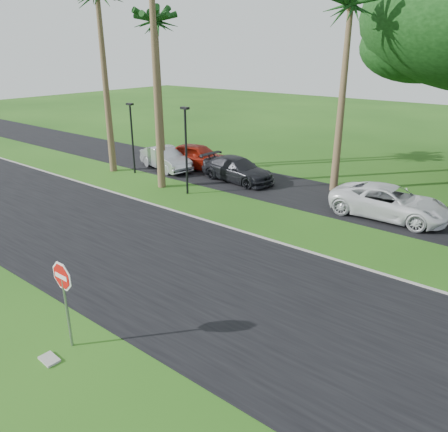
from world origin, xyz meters
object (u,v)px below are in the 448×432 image
stop_sign_near (64,288)px  car_dark (237,170)px  car_red (197,157)px  car_silver (166,159)px  car_minivan (390,203)px

stop_sign_near → car_dark: 16.22m
car_red → stop_sign_near: bearing=-160.8°
car_silver → car_dark: (5.22, 0.79, -0.02)m
car_red → car_minivan: bearing=-106.7°
car_red → car_dark: car_red is taller
car_silver → car_red: bearing=-32.3°
stop_sign_near → car_silver: stop_sign_near is taller
car_dark → car_minivan: bearing=-87.4°
stop_sign_near → car_dark: stop_sign_near is taller
car_silver → car_red: (1.47, 1.42, 0.11)m
car_silver → stop_sign_near: bearing=-128.8°
car_silver → car_minivan: 14.36m
car_dark → stop_sign_near: bearing=-153.8°
car_minivan → car_red: bearing=84.1°
stop_sign_near → car_minivan: 15.11m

